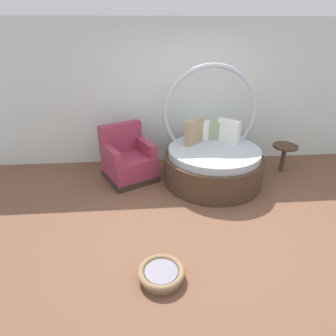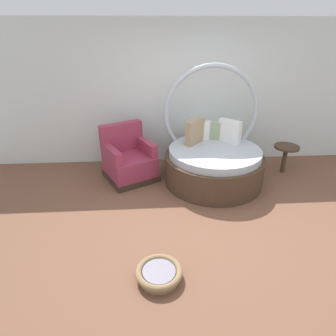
{
  "view_description": "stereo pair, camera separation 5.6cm",
  "coord_description": "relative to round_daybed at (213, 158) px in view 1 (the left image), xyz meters",
  "views": [
    {
      "loc": [
        -0.76,
        -3.17,
        2.46
      ],
      "look_at": [
        -0.46,
        0.65,
        0.55
      ],
      "focal_mm": 30.57,
      "sensor_mm": 36.0,
      "label": 1
    },
    {
      "loc": [
        -0.71,
        -3.17,
        2.46
      ],
      "look_at": [
        -0.46,
        0.65,
        0.55
      ],
      "focal_mm": 30.57,
      "sensor_mm": 36.0,
      "label": 2
    }
  ],
  "objects": [
    {
      "name": "pet_basket",
      "position": [
        -1.02,
        -2.17,
        -0.34
      ],
      "size": [
        0.51,
        0.51,
        0.13
      ],
      "color": "#8E704C",
      "rests_on": "ground_plane"
    },
    {
      "name": "ground_plane",
      "position": [
        -0.36,
        -1.25,
        -0.42
      ],
      "size": [
        8.0,
        8.0,
        0.02
      ],
      "primitive_type": "cube",
      "color": "brown"
    },
    {
      "name": "round_daybed",
      "position": [
        0.0,
        0.0,
        0.0
      ],
      "size": [
        1.68,
        1.68,
        1.93
      ],
      "color": "#473323",
      "rests_on": "ground_plane"
    },
    {
      "name": "red_armchair",
      "position": [
        -1.47,
        0.2,
        -0.08
      ],
      "size": [
        1.08,
        1.08,
        0.94
      ],
      "color": "#38281E",
      "rests_on": "ground_plane"
    },
    {
      "name": "back_wall",
      "position": [
        -0.36,
        0.96,
        0.9
      ],
      "size": [
        8.0,
        0.12,
        2.61
      ],
      "primitive_type": "cube",
      "color": "silver",
      "rests_on": "ground_plane"
    },
    {
      "name": "side_table",
      "position": [
        1.38,
        0.22,
        0.02
      ],
      "size": [
        0.44,
        0.44,
        0.52
      ],
      "color": "#473323",
      "rests_on": "ground_plane"
    }
  ]
}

